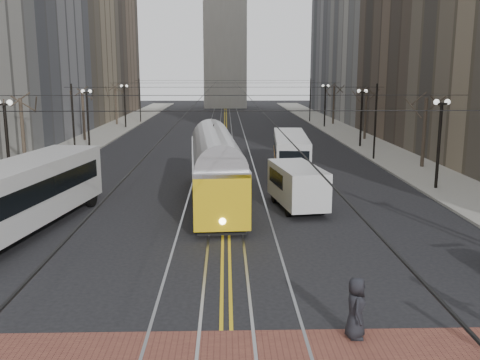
{
  "coord_description": "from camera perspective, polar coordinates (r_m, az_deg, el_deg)",
  "views": [
    {
      "loc": [
        0.01,
        -15.68,
        7.56
      ],
      "look_at": [
        0.62,
        6.82,
        3.0
      ],
      "focal_mm": 40.0,
      "sensor_mm": 36.0,
      "label": 1
    }
  ],
  "objects": [
    {
      "name": "ground",
      "position": [
        17.4,
        -1.48,
        -14.29
      ],
      "size": [
        260.0,
        260.0,
        0.0
      ],
      "primitive_type": "plane",
      "color": "black",
      "rests_on": "ground"
    },
    {
      "name": "sidewalk_left",
      "position": [
        62.96,
        -15.37,
        4.21
      ],
      "size": [
        5.0,
        140.0,
        0.15
      ],
      "primitive_type": "cube",
      "color": "gray",
      "rests_on": "ground"
    },
    {
      "name": "sidewalk_right",
      "position": [
        62.95,
        12.28,
        4.36
      ],
      "size": [
        5.0,
        140.0,
        0.15
      ],
      "primitive_type": "cube",
      "color": "gray",
      "rests_on": "ground"
    },
    {
      "name": "streetcar_rails",
      "position": [
        61.15,
        -1.55,
        4.35
      ],
      "size": [
        4.8,
        130.0,
        0.02
      ],
      "primitive_type": "cube",
      "color": "gray",
      "rests_on": "ground"
    },
    {
      "name": "centre_lines",
      "position": [
        61.15,
        -1.55,
        4.35
      ],
      "size": [
        0.42,
        130.0,
        0.01
      ],
      "primitive_type": "cube",
      "color": "gold",
      "rests_on": "ground"
    },
    {
      "name": "building_left_far",
      "position": [
        105.57,
        -16.32,
        17.78
      ],
      "size": [
        16.0,
        20.0,
        40.0
      ],
      "primitive_type": "cube",
      "color": "brown",
      "rests_on": "ground"
    },
    {
      "name": "building_right_far",
      "position": [
        105.56,
        13.09,
        17.93
      ],
      "size": [
        16.0,
        20.0,
        40.0
      ],
      "primitive_type": "cube",
      "color": "slate",
      "rests_on": "ground"
    },
    {
      "name": "lamp_posts",
      "position": [
        44.68,
        -1.56,
        5.33
      ],
      "size": [
        27.6,
        57.2,
        5.6
      ],
      "color": "black",
      "rests_on": "ground"
    },
    {
      "name": "street_trees",
      "position": [
        51.15,
        -1.56,
        6.11
      ],
      "size": [
        31.68,
        53.28,
        5.6
      ],
      "color": "#382D23",
      "rests_on": "ground"
    },
    {
      "name": "trolley_wires",
      "position": [
        50.65,
        -1.57,
        7.16
      ],
      "size": [
        25.96,
        120.0,
        6.6
      ],
      "color": "black",
      "rests_on": "ground"
    },
    {
      "name": "transit_bus",
      "position": [
        27.14,
        -22.68,
        -1.96
      ],
      "size": [
        4.93,
        13.72,
        3.36
      ],
      "primitive_type": "cube",
      "rotation": [
        0.0,
        0.0,
        -0.16
      ],
      "color": "silver",
      "rests_on": "ground"
    },
    {
      "name": "streetcar",
      "position": [
        31.09,
        -2.65,
        0.52
      ],
      "size": [
        3.53,
        14.33,
        3.35
      ],
      "primitive_type": "cube",
      "rotation": [
        0.0,
        0.0,
        0.06
      ],
      "color": "gold",
      "rests_on": "ground"
    },
    {
      "name": "rear_bus",
      "position": [
        41.41,
        5.4,
        2.87
      ],
      "size": [
        3.15,
        11.0,
        2.83
      ],
      "primitive_type": "cube",
      "rotation": [
        0.0,
        0.0,
        -0.07
      ],
      "color": "#BDBDBD",
      "rests_on": "ground"
    },
    {
      "name": "cargo_van",
      "position": [
        30.07,
        6.11,
        -0.79
      ],
      "size": [
        2.92,
        5.77,
        2.44
      ],
      "primitive_type": "cube",
      "rotation": [
        0.0,
        0.0,
        0.15
      ],
      "color": "#BDBDBD",
      "rests_on": "ground"
    },
    {
      "name": "sedan_grey",
      "position": [
        43.67,
        5.37,
        2.38
      ],
      "size": [
        1.95,
        4.28,
        1.43
      ],
      "primitive_type": "imported",
      "rotation": [
        0.0,
        0.0,
        -0.06
      ],
      "color": "#3B3E42",
      "rests_on": "ground"
    },
    {
      "name": "pedestrian_a",
      "position": [
        16.09,
        12.25,
        -13.18
      ],
      "size": [
        0.7,
        0.96,
        1.83
      ],
      "primitive_type": "imported",
      "rotation": [
        0.0,
        0.0,
        1.43
      ],
      "color": "black",
      "rests_on": "crosswalk_band"
    }
  ]
}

